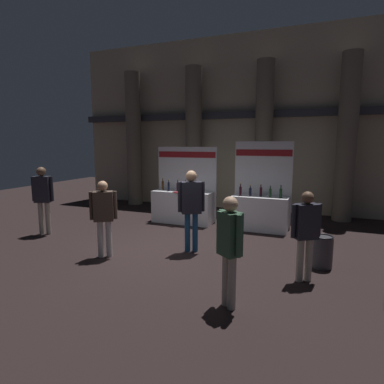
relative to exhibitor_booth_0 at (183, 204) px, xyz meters
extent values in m
plane|color=black|center=(0.77, -2.45, -0.59)|extent=(24.55, 24.55, 0.00)
cube|color=tan|center=(0.77, 2.77, 2.50)|extent=(12.27, 0.25, 6.17)
cube|color=#2D2D33|center=(0.77, 2.46, 2.81)|extent=(12.27, 0.20, 0.24)
cylinder|color=#665B4C|center=(-3.00, 2.10, 1.95)|extent=(0.58, 0.58, 5.08)
cylinder|color=#665B4C|center=(-0.49, 2.10, 1.95)|extent=(0.58, 0.58, 5.08)
cylinder|color=#665B4C|center=(2.02, 2.10, 1.95)|extent=(0.58, 0.58, 5.08)
cylinder|color=#665B4C|center=(4.54, 2.10, 1.95)|extent=(0.58, 0.58, 5.08)
cube|color=white|center=(0.00, -0.05, -0.10)|extent=(1.84, 0.60, 0.97)
cube|color=white|center=(0.00, 0.29, 0.56)|extent=(1.93, 0.04, 2.30)
cube|color=maroon|center=(0.00, 0.27, 1.48)|extent=(1.87, 0.01, 0.18)
cylinder|color=#472D14|center=(-0.70, 0.02, 0.52)|extent=(0.07, 0.07, 0.28)
cylinder|color=#472D14|center=(-0.70, 0.02, 0.70)|extent=(0.03, 0.03, 0.08)
cylinder|color=gold|center=(-0.70, 0.02, 0.75)|extent=(0.03, 0.03, 0.02)
cylinder|color=black|center=(-0.43, -0.11, 0.52)|extent=(0.06, 0.06, 0.27)
cylinder|color=black|center=(-0.43, -0.11, 0.68)|extent=(0.03, 0.03, 0.06)
cylinder|color=gold|center=(-0.43, -0.11, 0.73)|extent=(0.03, 0.03, 0.02)
cylinder|color=black|center=(-0.13, -0.11, 0.51)|extent=(0.07, 0.07, 0.26)
cylinder|color=black|center=(-0.13, -0.11, 0.68)|extent=(0.03, 0.03, 0.08)
cylinder|color=gold|center=(-0.13, -0.11, 0.73)|extent=(0.03, 0.03, 0.02)
cylinder|color=#472D14|center=(0.14, -0.14, 0.52)|extent=(0.07, 0.07, 0.28)
cylinder|color=#472D14|center=(0.14, -0.14, 0.69)|extent=(0.03, 0.03, 0.07)
cylinder|color=red|center=(0.14, -0.14, 0.73)|extent=(0.03, 0.03, 0.02)
cylinder|color=black|center=(0.42, -0.15, 0.52)|extent=(0.06, 0.06, 0.27)
cylinder|color=black|center=(0.42, -0.15, 0.69)|extent=(0.03, 0.03, 0.08)
cylinder|color=black|center=(0.42, -0.15, 0.74)|extent=(0.03, 0.03, 0.02)
cylinder|color=#19381E|center=(0.70, -0.11, 0.51)|extent=(0.06, 0.06, 0.25)
cylinder|color=#19381E|center=(0.70, -0.11, 0.67)|extent=(0.03, 0.03, 0.06)
cylinder|color=gold|center=(0.70, -0.11, 0.71)|extent=(0.03, 0.03, 0.02)
cube|color=maroon|center=(-0.03, -0.23, 0.39)|extent=(0.32, 0.38, 0.02)
cube|color=white|center=(2.34, -0.02, -0.11)|extent=(1.53, 0.60, 0.96)
cube|color=white|center=(2.34, 0.32, 0.65)|extent=(1.61, 0.04, 2.47)
cube|color=maroon|center=(2.34, 0.29, 1.56)|extent=(1.57, 0.01, 0.18)
cylinder|color=black|center=(1.79, -0.09, 0.49)|extent=(0.07, 0.07, 0.25)
cylinder|color=black|center=(1.79, -0.09, 0.66)|extent=(0.03, 0.03, 0.09)
cylinder|color=gold|center=(1.79, -0.09, 0.71)|extent=(0.03, 0.03, 0.02)
cylinder|color=black|center=(2.07, -0.06, 0.48)|extent=(0.07, 0.07, 0.23)
cylinder|color=black|center=(2.07, -0.06, 0.63)|extent=(0.03, 0.03, 0.07)
cylinder|color=gold|center=(2.07, -0.06, 0.67)|extent=(0.03, 0.03, 0.02)
cylinder|color=black|center=(2.34, 0.05, 0.49)|extent=(0.07, 0.07, 0.24)
cylinder|color=black|center=(2.34, 0.05, 0.65)|extent=(0.03, 0.03, 0.07)
cylinder|color=gold|center=(2.34, 0.05, 0.70)|extent=(0.03, 0.03, 0.02)
cylinder|color=#19381E|center=(2.61, -0.06, 0.48)|extent=(0.07, 0.07, 0.23)
cylinder|color=#19381E|center=(2.61, -0.06, 0.63)|extent=(0.03, 0.03, 0.07)
cylinder|color=black|center=(2.61, -0.06, 0.67)|extent=(0.03, 0.03, 0.02)
cylinder|color=#19381E|center=(2.89, -0.04, 0.49)|extent=(0.07, 0.07, 0.25)
cylinder|color=#19381E|center=(2.89, -0.04, 0.66)|extent=(0.03, 0.03, 0.08)
cylinder|color=black|center=(2.89, -0.04, 0.71)|extent=(0.03, 0.03, 0.02)
cylinder|color=#38383D|center=(3.98, -2.31, -0.28)|extent=(0.39, 0.39, 0.61)
torus|color=black|center=(3.98, -2.31, 0.04)|extent=(0.38, 0.38, 0.02)
cylinder|color=#ADA393|center=(-2.83, -2.53, -0.15)|extent=(0.12, 0.12, 0.87)
cylinder|color=#ADA393|center=(-3.00, -2.60, -0.15)|extent=(0.12, 0.12, 0.87)
cube|color=#23232D|center=(-2.92, -2.56, 0.63)|extent=(0.46, 0.37, 0.69)
sphere|color=brown|center=(-2.92, -2.56, 1.10)|extent=(0.24, 0.24, 0.24)
cylinder|color=#23232D|center=(-2.69, -2.48, 0.64)|extent=(0.08, 0.08, 0.65)
cylinder|color=#23232D|center=(-3.15, -2.65, 0.64)|extent=(0.08, 0.08, 0.65)
cylinder|color=silver|center=(-0.42, -3.45, -0.19)|extent=(0.12, 0.12, 0.79)
cylinder|color=silver|center=(-0.27, -3.36, -0.19)|extent=(0.12, 0.12, 0.79)
cube|color=#47382D|center=(-0.35, -3.41, 0.52)|extent=(0.47, 0.42, 0.63)
sphere|color=tan|center=(-0.35, -3.41, 0.95)|extent=(0.22, 0.22, 0.22)
cylinder|color=#47382D|center=(-0.55, -3.54, 0.53)|extent=(0.08, 0.08, 0.60)
cylinder|color=#47382D|center=(-0.14, -3.27, 0.53)|extent=(0.08, 0.08, 0.60)
cylinder|color=navy|center=(1.17, -2.44, -0.15)|extent=(0.12, 0.12, 0.88)
cylinder|color=navy|center=(1.32, -2.36, -0.15)|extent=(0.12, 0.12, 0.88)
cube|color=#23232D|center=(1.24, -2.40, 0.64)|extent=(0.49, 0.43, 0.70)
sphere|color=tan|center=(1.24, -2.40, 1.12)|extent=(0.24, 0.24, 0.24)
cylinder|color=#23232D|center=(1.02, -2.53, 0.66)|extent=(0.08, 0.08, 0.66)
cylinder|color=#23232D|center=(1.47, -2.27, 0.66)|extent=(0.08, 0.08, 0.66)
cylinder|color=#ADA393|center=(2.75, -4.54, -0.18)|extent=(0.12, 0.12, 0.81)
cylinder|color=#ADA393|center=(2.64, -4.46, -0.18)|extent=(0.12, 0.12, 0.81)
cube|color=#33563D|center=(2.69, -4.50, 0.54)|extent=(0.40, 0.39, 0.64)
sphere|color=tan|center=(2.69, -4.50, 0.97)|extent=(0.22, 0.22, 0.22)
cylinder|color=#33563D|center=(2.86, -4.63, 0.55)|extent=(0.08, 0.08, 0.61)
cylinder|color=#33563D|center=(2.53, -4.38, 0.55)|extent=(0.08, 0.08, 0.61)
cylinder|color=#ADA393|center=(3.75, -3.07, -0.20)|extent=(0.12, 0.12, 0.77)
cylinder|color=#ADA393|center=(3.61, -3.16, -0.20)|extent=(0.12, 0.12, 0.77)
cube|color=#23232D|center=(3.68, -3.12, 0.49)|extent=(0.45, 0.40, 0.61)
sphere|color=brown|center=(3.68, -3.12, 0.91)|extent=(0.21, 0.21, 0.21)
cylinder|color=#23232D|center=(3.88, -2.98, 0.51)|extent=(0.08, 0.08, 0.58)
cylinder|color=#23232D|center=(3.48, -3.25, 0.51)|extent=(0.08, 0.08, 0.58)
camera|label=1|loc=(3.87, -8.88, 1.83)|focal=30.19mm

